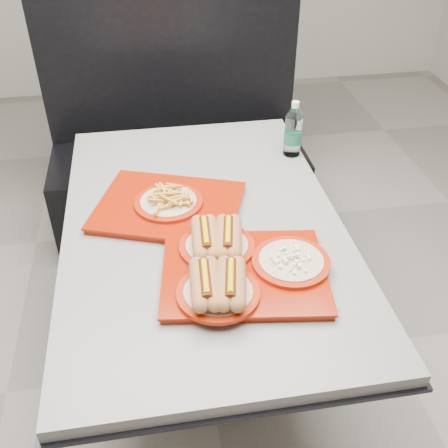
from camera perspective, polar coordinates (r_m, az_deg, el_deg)
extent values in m
plane|color=gray|center=(2.25, -1.86, -15.16)|extent=(6.00, 6.00, 0.00)
cylinder|color=black|center=(2.23, -1.87, -14.76)|extent=(0.52, 0.52, 0.05)
cylinder|color=black|center=(1.97, -2.08, -8.32)|extent=(0.11, 0.11, 0.66)
cube|color=black|center=(1.75, -2.31, -0.79)|extent=(0.92, 1.42, 0.01)
cube|color=gray|center=(1.74, -2.33, -0.14)|extent=(0.90, 1.40, 0.04)
cube|color=black|center=(2.86, -4.76, 3.89)|extent=(1.30, 0.55, 0.45)
cube|color=black|center=(2.82, -5.86, 16.42)|extent=(1.30, 0.10, 1.10)
cube|color=maroon|center=(1.51, 2.19, -5.52)|extent=(0.50, 0.41, 0.02)
cube|color=maroon|center=(1.50, 2.21, -5.15)|extent=(0.51, 0.42, 0.01)
cylinder|color=#921B04|center=(1.42, -0.64, -7.50)|extent=(0.23, 0.23, 0.01)
cylinder|color=beige|center=(1.41, -0.64, -7.31)|extent=(0.19, 0.19, 0.01)
cylinder|color=#921B04|center=(1.57, -0.78, -2.45)|extent=(0.23, 0.23, 0.01)
cylinder|color=beige|center=(1.56, -0.79, -2.26)|extent=(0.19, 0.19, 0.01)
cylinder|color=#921B04|center=(1.52, 7.31, -4.09)|extent=(0.23, 0.23, 0.01)
cylinder|color=beige|center=(1.52, 7.32, -3.90)|extent=(0.19, 0.19, 0.01)
cube|color=maroon|center=(1.77, -6.01, 1.72)|extent=(0.55, 0.49, 0.02)
cube|color=maroon|center=(1.77, -6.03, 2.07)|extent=(0.57, 0.51, 0.01)
cylinder|color=#921B04|center=(1.76, -6.05, 2.34)|extent=(0.23, 0.23, 0.01)
cylinder|color=beige|center=(1.76, -6.07, 2.52)|extent=(0.19, 0.19, 0.01)
cylinder|color=silver|center=(2.08, 7.50, 9.53)|extent=(0.07, 0.07, 0.16)
cylinder|color=#16593F|center=(2.08, 7.48, 9.33)|extent=(0.07, 0.07, 0.05)
cone|color=silver|center=(2.04, 7.73, 12.01)|extent=(0.07, 0.07, 0.04)
cylinder|color=silver|center=(2.02, 7.79, 12.76)|extent=(0.03, 0.03, 0.02)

